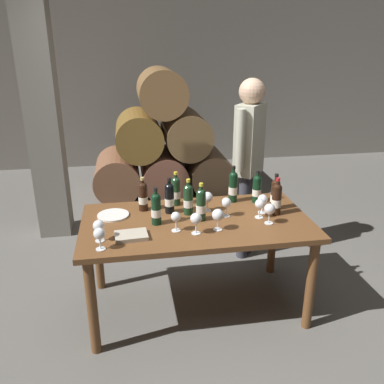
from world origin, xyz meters
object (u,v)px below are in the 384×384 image
(wine_bottle_6, at_px, (169,198))
(wine_glass_3, at_px, (263,200))
(dining_table, at_px, (196,231))
(wine_glass_0, at_px, (176,218))
(wine_bottle_8, at_px, (233,186))
(serving_plate, at_px, (113,215))
(wine_glass_8, at_px, (270,210))
(wine_glass_9, at_px, (99,226))
(sommelier_presenting, at_px, (249,153))
(wine_bottle_5, at_px, (275,194))
(wine_glass_6, at_px, (218,215))
(wine_bottle_7, at_px, (156,208))
(wine_bottle_9, at_px, (201,204))
(wine_glass_4, at_px, (260,205))
(wine_bottle_4, at_px, (277,199))
(wine_bottle_0, at_px, (143,196))
(wine_glass_5, at_px, (207,198))
(wine_glass_1, at_px, (196,219))
(wine_bottle_2, at_px, (188,199))
(wine_bottle_3, at_px, (257,188))
(wine_glass_2, at_px, (226,203))
(wine_glass_7, at_px, (99,234))
(tasting_notebook, at_px, (131,236))
(wine_bottle_1, at_px, (176,191))

(wine_bottle_6, relative_size, wine_glass_3, 1.89)
(dining_table, height_order, wine_glass_0, wine_glass_0)
(wine_bottle_8, bearing_deg, serving_plate, -171.90)
(wine_glass_8, relative_size, serving_plate, 0.65)
(wine_glass_9, relative_size, sommelier_presenting, 0.09)
(wine_bottle_5, distance_m, wine_glass_6, 0.60)
(wine_bottle_7, xyz_separation_m, wine_bottle_9, (0.33, 0.01, 0.00))
(wine_bottle_6, height_order, wine_glass_4, wine_bottle_6)
(serving_plate, bearing_deg, wine_glass_4, -10.91)
(wine_bottle_9, bearing_deg, wine_glass_3, 5.97)
(wine_bottle_5, height_order, wine_glass_9, wine_bottle_5)
(dining_table, distance_m, wine_glass_6, 0.30)
(wine_bottle_4, bearing_deg, wine_glass_9, -170.19)
(wine_bottle_0, distance_m, wine_glass_5, 0.50)
(wine_bottle_6, relative_size, serving_plate, 1.19)
(wine_bottle_4, relative_size, wine_glass_1, 1.91)
(wine_bottle_2, distance_m, wine_glass_3, 0.57)
(wine_bottle_6, relative_size, sommelier_presenting, 0.17)
(dining_table, bearing_deg, wine_glass_3, 5.52)
(dining_table, distance_m, wine_bottle_3, 0.65)
(wine_glass_6, bearing_deg, dining_table, 122.58)
(wine_bottle_7, bearing_deg, serving_plate, 148.55)
(wine_bottle_6, relative_size, wine_glass_2, 1.89)
(wine_glass_2, relative_size, serving_plate, 0.63)
(wine_glass_5, height_order, serving_plate, wine_glass_5)
(wine_bottle_2, bearing_deg, wine_bottle_0, 158.57)
(wine_glass_1, distance_m, wine_glass_9, 0.65)
(wine_bottle_0, bearing_deg, serving_plate, -161.43)
(wine_glass_4, bearing_deg, dining_table, 176.27)
(wine_glass_3, bearing_deg, wine_glass_0, -163.88)
(sommelier_presenting, bearing_deg, wine_glass_7, -140.24)
(dining_table, height_order, wine_glass_1, wine_glass_1)
(wine_bottle_4, relative_size, sommelier_presenting, 0.17)
(wine_glass_4, xyz_separation_m, tasting_notebook, (-0.96, -0.17, -0.09))
(wine_bottle_5, relative_size, wine_bottle_6, 1.03)
(wine_glass_7, height_order, serving_plate, wine_glass_7)
(wine_bottle_8, bearing_deg, sommelier_presenting, 59.02)
(dining_table, distance_m, wine_bottle_0, 0.50)
(wine_bottle_2, bearing_deg, wine_glass_7, -144.29)
(wine_glass_7, bearing_deg, serving_plate, 82.16)
(wine_bottle_1, relative_size, wine_glass_0, 1.94)
(wine_bottle_6, relative_size, wine_glass_6, 1.79)
(wine_bottle_0, distance_m, wine_glass_0, 0.46)
(wine_bottle_9, bearing_deg, wine_bottle_8, 44.11)
(wine_glass_6, bearing_deg, wine_bottle_4, 21.15)
(wine_glass_1, bearing_deg, sommelier_presenting, 55.54)
(wine_bottle_9, height_order, wine_glass_8, wine_bottle_9)
(wine_bottle_8, relative_size, wine_glass_2, 2.04)
(wine_bottle_1, height_order, wine_glass_7, wine_bottle_1)
(wine_glass_0, xyz_separation_m, sommelier_presenting, (0.80, 0.90, 0.18))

